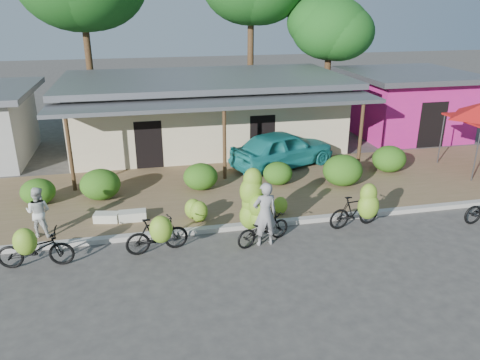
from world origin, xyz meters
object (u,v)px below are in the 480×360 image
object	(u,v)px
bike_right	(359,208)
teal_van	(283,149)
bike_left	(158,234)
bystander	(39,212)
sack_near	(133,216)
sack_far	(106,217)
bike_center	(257,212)
tree_near_right	(326,26)
vendor	(265,214)
bike_far_left	(34,248)

from	to	relation	value
bike_right	teal_van	world-z (taller)	bike_right
bike_left	bystander	world-z (taller)	bystander
bike_right	sack_near	size ratio (longest dim) A/B	2.12
bike_left	sack_far	bearing A→B (deg)	25.60
bike_center	bike_right	size ratio (longest dim) A/B	1.20
tree_near_right	bystander	distance (m)	18.59
tree_near_right	sack_far	distance (m)	17.10
bike_left	sack_near	distance (m)	2.25
bike_center	bystander	bearing A→B (deg)	56.43
bike_right	bystander	bearing A→B (deg)	73.56
vendor	teal_van	bearing A→B (deg)	-114.90
sack_far	bystander	world-z (taller)	bystander
bike_right	sack_far	bearing A→B (deg)	67.53
bystander	bike_far_left	bearing A→B (deg)	111.63
bike_left	bike_center	world-z (taller)	bike_center
vendor	sack_near	bearing A→B (deg)	-33.82
bike_far_left	bike_left	world-z (taller)	bike_far_left
sack_far	vendor	bearing A→B (deg)	-26.63
bike_right	sack_far	distance (m)	7.85
vendor	bystander	bearing A→B (deg)	-18.38
sack_near	vendor	size ratio (longest dim) A/B	0.44
bike_center	sack_far	world-z (taller)	bike_center
bike_center	teal_van	bearing A→B (deg)	-45.18
bike_left	sack_near	world-z (taller)	bike_left
sack_far	bystander	distance (m)	2.01
bike_far_left	vendor	distance (m)	6.23
tree_near_right	bike_center	bearing A→B (deg)	-118.48
bike_far_left	sack_near	distance (m)	3.31
bike_center	sack_far	size ratio (longest dim) A/B	2.88
bike_far_left	sack_near	size ratio (longest dim) A/B	2.35
bike_right	sack_far	size ratio (longest dim) A/B	2.40
sack_far	teal_van	bearing A→B (deg)	28.94
sack_near	teal_van	distance (m)	7.31
teal_van	tree_near_right	bearing A→B (deg)	-53.49
bike_left	sack_far	size ratio (longest dim) A/B	2.43
bike_far_left	bike_center	world-z (taller)	bike_center
bike_center	bike_far_left	bearing A→B (deg)	71.68
bike_center	bike_left	bearing A→B (deg)	74.00
bike_left	sack_near	size ratio (longest dim) A/B	2.14
bike_right	bystander	distance (m)	9.52
bike_far_left	sack_far	size ratio (longest dim) A/B	2.66
sack_far	bike_center	bearing A→B (deg)	-23.52
bike_left	bike_center	distance (m)	2.91
tree_near_right	bike_center	distance (m)	15.84
vendor	bike_center	bearing A→B (deg)	-73.14
sack_far	bike_left	bearing A→B (deg)	-55.39
bike_left	bystander	xyz separation A→B (m)	(-3.33, 1.62, 0.25)
bike_far_left	bike_left	xyz separation A→B (m)	(3.20, 0.05, 0.04)
bike_center	teal_van	world-z (taller)	bike_center
bike_left	vendor	xyz separation A→B (m)	(3.02, -0.09, 0.33)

